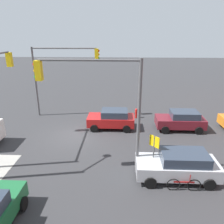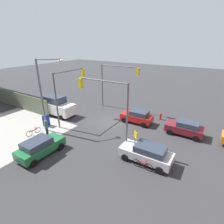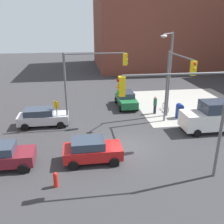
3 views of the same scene
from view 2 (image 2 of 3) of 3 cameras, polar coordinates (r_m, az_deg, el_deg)
ground_plane at (r=22.31m, az=-0.24°, el=-3.39°), size 120.00×120.00×0.00m
sidewalk_corner at (r=23.42m, az=-32.45°, el=-5.82°), size 12.00×12.00×0.01m
construction_fence at (r=32.34m, az=-30.46°, el=3.96°), size 18.41×0.12×2.40m
traffic_signal_nw_corner at (r=15.85m, az=-1.64°, el=3.80°), size 5.48×0.36×6.50m
traffic_signal_se_corner at (r=25.56m, az=1.18°, el=10.99°), size 6.17×0.36×6.50m
traffic_signal_ne_corner at (r=21.62m, az=-14.23°, el=8.08°), size 0.36×5.13×6.50m
street_lamp_corner at (r=20.12m, az=-21.22°, el=6.50°), size 1.87×2.16×8.00m
warning_sign_two_way at (r=15.71m, az=7.52°, el=-8.60°), size 0.48×0.48×2.40m
mailbox_blue at (r=22.61m, az=-20.74°, el=-2.43°), size 0.56×0.64×1.43m
fire_hydrant at (r=23.79m, az=15.55°, el=-1.28°), size 0.26×0.26×0.94m
coupe_red at (r=22.18m, az=8.25°, el=-1.41°), size 3.87×2.02×1.62m
sedan_silver at (r=15.43m, az=11.31°, el=-13.02°), size 4.42×2.02×1.62m
sedan_green at (r=17.20m, az=-22.42°, el=-10.43°), size 2.02×4.25×1.62m
hatchback_maroon at (r=20.75m, az=22.79°, el=-4.75°), size 3.92×2.02×1.62m
van_white_delivery at (r=25.52m, az=-17.71°, el=1.99°), size 5.40×2.32×2.62m
pedestrian_crossing at (r=20.26m, az=-20.62°, el=-4.71°), size 0.36×0.36×1.83m
bicycle_leaning_on_fence at (r=21.24m, az=-24.22°, el=-5.86°), size 0.05×1.75×0.97m
bicycle_at_crosswalk at (r=14.93m, az=9.93°, el=-16.67°), size 1.75×0.05×0.97m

